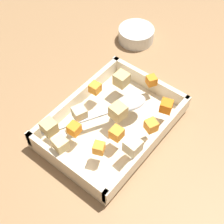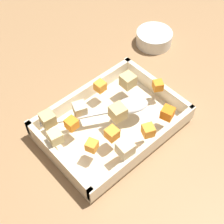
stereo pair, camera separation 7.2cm
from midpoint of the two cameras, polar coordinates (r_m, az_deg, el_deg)
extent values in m
plane|color=#936D47|center=(0.76, -3.81, -3.96)|extent=(4.00, 4.00, 0.00)
cube|color=beige|center=(0.76, -2.69, -2.81)|extent=(0.31, 0.22, 0.01)
cube|color=beige|center=(0.71, 3.86, -5.91)|extent=(0.31, 0.01, 0.04)
cube|color=beige|center=(0.79, -8.64, 2.27)|extent=(0.31, 0.01, 0.04)
cube|color=beige|center=(0.69, -11.03, -9.44)|extent=(0.01, 0.22, 0.04)
cube|color=beige|center=(0.82, 4.11, 5.03)|extent=(0.01, 0.22, 0.04)
cube|color=orange|center=(0.78, 4.29, 5.37)|extent=(0.03, 0.03, 0.02)
cube|color=orange|center=(0.67, -5.41, -6.46)|extent=(0.03, 0.03, 0.02)
cube|color=orange|center=(0.77, -5.67, 4.05)|extent=(0.02, 0.02, 0.02)
cube|color=orange|center=(0.69, 3.93, -2.54)|extent=(0.03, 0.03, 0.02)
cube|color=orange|center=(0.68, -2.21, -3.92)|extent=(0.03, 0.03, 0.02)
cube|color=orange|center=(0.73, 6.70, 0.86)|extent=(0.03, 0.03, 0.03)
cube|color=orange|center=(0.70, -9.57, -3.09)|extent=(0.03, 0.03, 0.02)
cube|color=tan|center=(0.78, -0.98, 5.61)|extent=(0.03, 0.03, 0.03)
cube|color=#E0CC89|center=(0.68, -11.99, -5.69)|extent=(0.03, 0.03, 0.03)
cube|color=beige|center=(0.72, -8.54, -0.39)|extent=(0.04, 0.04, 0.03)
cube|color=tan|center=(0.71, -13.81, -2.78)|extent=(0.03, 0.03, 0.03)
cube|color=beige|center=(0.66, 0.53, -6.17)|extent=(0.03, 0.03, 0.03)
cube|color=tan|center=(0.71, -1.81, -0.08)|extent=(0.04, 0.04, 0.03)
ellipsoid|color=silver|center=(0.74, 0.43, 1.51)|extent=(0.09, 0.07, 0.02)
cube|color=silver|center=(0.72, -8.55, -1.78)|extent=(0.15, 0.09, 0.01)
cylinder|color=silver|center=(0.98, 2.10, 13.25)|extent=(0.10, 0.10, 0.04)
camera|label=1|loc=(0.04, -92.87, -3.61)|focal=52.39mm
camera|label=2|loc=(0.04, 87.13, 3.61)|focal=52.39mm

